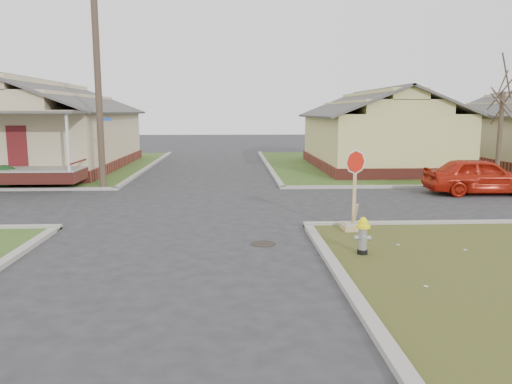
{
  "coord_description": "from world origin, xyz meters",
  "views": [
    {
      "loc": [
        1.44,
        -12.8,
        3.34
      ],
      "look_at": [
        2.08,
        1.0,
        1.1
      ],
      "focal_mm": 35.0,
      "sensor_mm": 36.0,
      "label": 1
    }
  ],
  "objects_px": {
    "fire_hydrant": "(363,234)",
    "red_sedan": "(480,176)",
    "utility_pole": "(98,79)",
    "stop_sign": "(354,213)"
  },
  "relations": [
    {
      "from": "utility_pole",
      "to": "fire_hydrant",
      "type": "bearing_deg",
      "value": -50.73
    },
    {
      "from": "fire_hydrant",
      "to": "stop_sign",
      "type": "distance_m",
      "value": 2.43
    },
    {
      "from": "utility_pole",
      "to": "stop_sign",
      "type": "bearing_deg",
      "value": -42.2
    },
    {
      "from": "fire_hydrant",
      "to": "red_sedan",
      "type": "height_order",
      "value": "red_sedan"
    },
    {
      "from": "fire_hydrant",
      "to": "red_sedan",
      "type": "distance_m",
      "value": 11.07
    },
    {
      "from": "fire_hydrant",
      "to": "red_sedan",
      "type": "relative_size",
      "value": 0.2
    },
    {
      "from": "stop_sign",
      "to": "red_sedan",
      "type": "relative_size",
      "value": 0.52
    },
    {
      "from": "fire_hydrant",
      "to": "red_sedan",
      "type": "bearing_deg",
      "value": 61.08
    },
    {
      "from": "fire_hydrant",
      "to": "red_sedan",
      "type": "xyz_separation_m",
      "value": [
        7.05,
        8.54,
        0.21
      ]
    },
    {
      "from": "red_sedan",
      "to": "utility_pole",
      "type": "bearing_deg",
      "value": 84.4
    }
  ]
}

